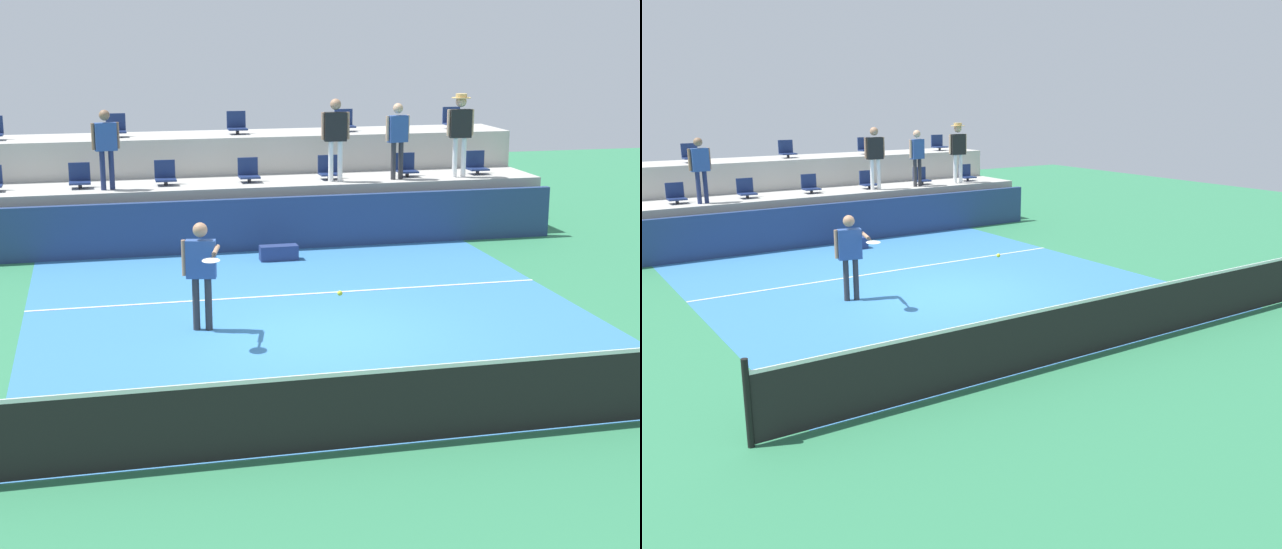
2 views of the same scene
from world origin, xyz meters
TOP-DOWN VIEW (x-y plane):
  - ground_plane at (0.00, 0.00)m, footprint 40.00×40.00m
  - court_inner_paint at (0.00, 1.00)m, footprint 9.00×10.00m
  - court_service_line at (0.00, 2.40)m, footprint 9.00×0.06m
  - tennis_net at (0.00, -4.00)m, footprint 10.48×0.08m
  - sponsor_backboard at (0.00, 6.00)m, footprint 13.00×0.16m
  - seating_tier_lower at (0.00, 7.30)m, footprint 13.00×1.80m
  - seating_tier_upper at (0.00, 9.10)m, footprint 13.00×1.80m
  - stadium_chair_lower_left at (-3.55, 7.23)m, footprint 0.44×0.40m
  - stadium_chair_lower_mid_left at (-1.78, 7.23)m, footprint 0.44×0.40m
  - stadium_chair_lower_center at (0.01, 7.23)m, footprint 0.44×0.40m
  - stadium_chair_lower_mid_right at (1.80, 7.23)m, footprint 0.44×0.40m
  - stadium_chair_lower_right at (3.60, 7.23)m, footprint 0.44×0.40m
  - stadium_chair_lower_far_right at (5.28, 7.23)m, footprint 0.44×0.40m
  - stadium_chair_upper_left at (-2.71, 9.03)m, footprint 0.44×0.40m
  - stadium_chair_upper_center at (0.04, 9.03)m, footprint 0.44×0.40m
  - stadium_chair_upper_right at (2.62, 9.03)m, footprint 0.44×0.40m
  - stadium_chair_upper_far_right at (5.35, 9.03)m, footprint 0.44×0.40m
  - tennis_player at (-1.76, 0.73)m, footprint 0.58×1.27m
  - spectator_in_white at (-2.99, 6.85)m, footprint 0.58×0.27m
  - spectator_in_grey at (1.86, 6.85)m, footprint 0.62×0.26m
  - spectator_leaning_on_rail at (3.26, 6.85)m, footprint 0.59×0.27m
  - spectator_with_hat at (4.71, 6.85)m, footprint 0.62×0.45m
  - tennis_ball at (-0.31, -2.08)m, footprint 0.07×0.07m
  - equipment_bag at (0.25, 5.03)m, footprint 0.76×0.28m

SIDE VIEW (x-z plane):
  - ground_plane at x=0.00m, z-range 0.00..0.00m
  - court_inner_paint at x=0.00m, z-range 0.00..0.01m
  - court_service_line at x=0.00m, z-range 0.01..0.01m
  - equipment_bag at x=0.25m, z-range 0.00..0.30m
  - tennis_net at x=0.00m, z-range -0.04..1.03m
  - sponsor_backboard at x=0.00m, z-range 0.00..1.10m
  - seating_tier_lower at x=0.00m, z-range 0.00..1.25m
  - tennis_player at x=-1.76m, z-range 0.19..1.87m
  - seating_tier_upper at x=0.00m, z-range 0.00..2.10m
  - tennis_ball at x=-0.31m, z-range 1.22..1.29m
  - stadium_chair_lower_left at x=-3.55m, z-range 1.20..1.72m
  - stadium_chair_lower_mid_left at x=-1.78m, z-range 1.20..1.72m
  - stadium_chair_lower_center at x=0.01m, z-range 1.20..1.72m
  - stadium_chair_lower_mid_right at x=1.80m, z-range 1.20..1.72m
  - stadium_chair_lower_right at x=3.60m, z-range 1.20..1.72m
  - stadium_chair_lower_far_right at x=5.28m, z-range 1.20..1.72m
  - spectator_in_white at x=-2.99m, z-range 1.41..3.05m
  - spectator_leaning_on_rail at x=3.26m, z-range 1.42..3.08m
  - stadium_chair_upper_left at x=-2.71m, z-range 2.05..2.57m
  - stadium_chair_upper_center at x=0.04m, z-range 2.05..2.57m
  - stadium_chair_upper_right at x=2.62m, z-range 2.05..2.57m
  - stadium_chair_upper_far_right at x=5.35m, z-range 2.05..2.57m
  - spectator_in_grey at x=1.86m, z-range 1.45..3.23m
  - spectator_with_hat at x=4.71m, z-range 1.48..3.32m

